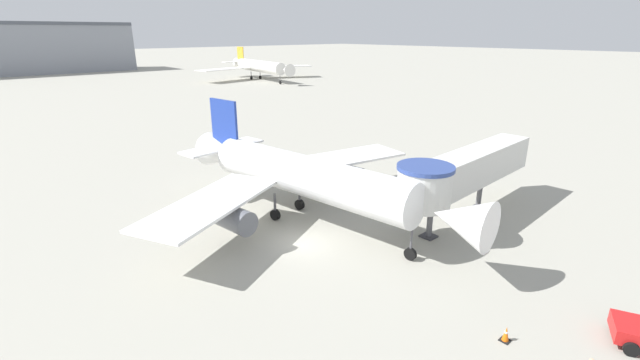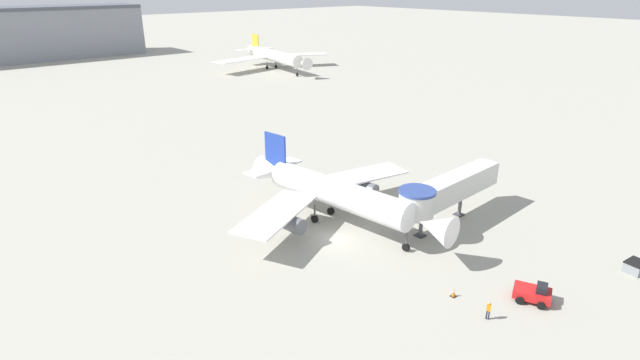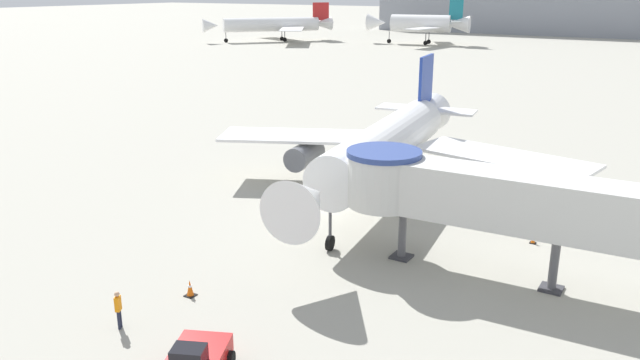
# 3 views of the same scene
# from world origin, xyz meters

# --- Properties ---
(ground_plane) EXTENTS (800.00, 800.00, 0.00)m
(ground_plane) POSITION_xyz_m (0.00, 0.00, 0.00)
(ground_plane) COLOR #9E9B8E
(main_airplane) EXTENTS (28.02, 28.13, 9.12)m
(main_airplane) POSITION_xyz_m (2.58, 3.31, 3.87)
(main_airplane) COLOR white
(main_airplane) RESTS_ON ground_plane
(jet_bridge) EXTENTS (17.48, 4.10, 6.04)m
(jet_bridge) POSITION_xyz_m (11.96, -5.50, 4.36)
(jet_bridge) COLOR silver
(jet_bridge) RESTS_ON ground_plane
(traffic_cone_starboard_wing) EXTENTS (0.36, 0.36, 0.60)m
(traffic_cone_starboard_wing) POSITION_xyz_m (13.62, 0.23, 0.28)
(traffic_cone_starboard_wing) COLOR black
(traffic_cone_starboard_wing) RESTS_ON ground_plane
(traffic_cone_near_nose) EXTENTS (0.51, 0.51, 0.83)m
(traffic_cone_near_nose) POSITION_xyz_m (0.78, -15.15, 0.40)
(traffic_cone_near_nose) COLOR black
(traffic_cone_near_nose) RESTS_ON ground_plane
(ground_crew_marshaller) EXTENTS (0.33, 0.40, 1.79)m
(ground_crew_marshaller) POSITION_xyz_m (0.18, -19.03, 1.03)
(ground_crew_marshaller) COLOR #1E2338
(ground_crew_marshaller) RESTS_ON ground_plane
(background_jet_red_tail) EXTENTS (29.48, 30.65, 10.16)m
(background_jet_red_tail) POSITION_xyz_m (-80.13, 107.34, 4.47)
(background_jet_red_tail) COLOR white
(background_jet_red_tail) RESTS_ON ground_plane
(background_jet_teal_tail) EXTENTS (27.01, 26.36, 12.02)m
(background_jet_teal_tail) POSITION_xyz_m (-42.38, 119.59, 5.25)
(background_jet_teal_tail) COLOR white
(background_jet_teal_tail) RESTS_ON ground_plane
(terminal_building) EXTENTS (123.61, 21.18, 18.54)m
(terminal_building) POSITION_xyz_m (-14.62, 175.00, 9.28)
(terminal_building) COLOR gray
(terminal_building) RESTS_ON ground_plane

